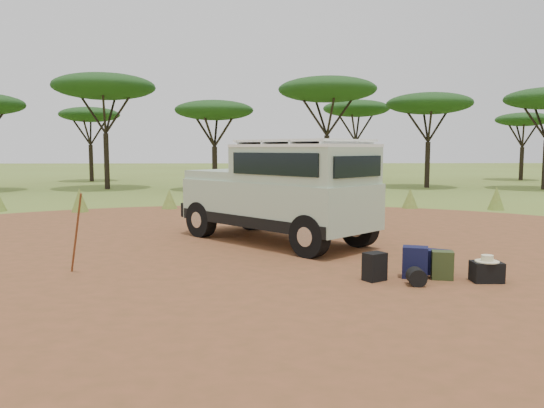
{
  "coord_description": "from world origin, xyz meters",
  "views": [
    {
      "loc": [
        0.23,
        -10.48,
        2.24
      ],
      "look_at": [
        0.59,
        1.29,
        1.0
      ],
      "focal_mm": 35.0,
      "sensor_mm": 36.0,
      "label": 1
    }
  ],
  "objects_px": {
    "walking_staff": "(76,233)",
    "safari_vehicle": "(281,194)",
    "backpack_olive": "(442,265)",
    "hard_case": "(487,272)",
    "backpack_navy": "(415,262)",
    "backpack_black": "(375,267)",
    "duffel_navy": "(438,263)"
  },
  "relations": [
    {
      "from": "duffel_navy",
      "to": "backpack_olive",
      "type": "bearing_deg",
      "value": -69.25
    },
    {
      "from": "backpack_navy",
      "to": "hard_case",
      "type": "distance_m",
      "value": 1.17
    },
    {
      "from": "backpack_navy",
      "to": "backpack_olive",
      "type": "bearing_deg",
      "value": 3.57
    },
    {
      "from": "backpack_olive",
      "to": "hard_case",
      "type": "distance_m",
      "value": 0.72
    },
    {
      "from": "backpack_black",
      "to": "safari_vehicle",
      "type": "bearing_deg",
      "value": 78.89
    },
    {
      "from": "duffel_navy",
      "to": "hard_case",
      "type": "bearing_deg",
      "value": -11.43
    },
    {
      "from": "backpack_black",
      "to": "hard_case",
      "type": "xyz_separation_m",
      "value": [
        1.87,
        -0.14,
        -0.07
      ]
    },
    {
      "from": "duffel_navy",
      "to": "hard_case",
      "type": "xyz_separation_m",
      "value": [
        0.65,
        -0.53,
        -0.05
      ]
    },
    {
      "from": "safari_vehicle",
      "to": "backpack_navy",
      "type": "distance_m",
      "value": 4.26
    },
    {
      "from": "safari_vehicle",
      "to": "backpack_black",
      "type": "height_order",
      "value": "safari_vehicle"
    },
    {
      "from": "backpack_navy",
      "to": "duffel_navy",
      "type": "distance_m",
      "value": 0.53
    },
    {
      "from": "backpack_black",
      "to": "backpack_navy",
      "type": "relative_size",
      "value": 0.88
    },
    {
      "from": "backpack_black",
      "to": "backpack_olive",
      "type": "relative_size",
      "value": 0.99
    },
    {
      "from": "backpack_black",
      "to": "duffel_navy",
      "type": "bearing_deg",
      "value": -14.17
    },
    {
      "from": "safari_vehicle",
      "to": "backpack_navy",
      "type": "xyz_separation_m",
      "value": [
        2.15,
        -3.57,
        -0.9
      ]
    },
    {
      "from": "backpack_olive",
      "to": "duffel_navy",
      "type": "relative_size",
      "value": 1.11
    },
    {
      "from": "hard_case",
      "to": "safari_vehicle",
      "type": "bearing_deg",
      "value": 130.74
    },
    {
      "from": "walking_staff",
      "to": "backpack_black",
      "type": "xyz_separation_m",
      "value": [
        5.21,
        -0.68,
        -0.49
      ]
    },
    {
      "from": "hard_case",
      "to": "backpack_olive",
      "type": "bearing_deg",
      "value": 164.35
    },
    {
      "from": "walking_staff",
      "to": "safari_vehicle",
      "type": "bearing_deg",
      "value": -7.88
    },
    {
      "from": "walking_staff",
      "to": "backpack_black",
      "type": "relative_size",
      "value": 3.12
    },
    {
      "from": "backpack_olive",
      "to": "hard_case",
      "type": "bearing_deg",
      "value": -2.67
    },
    {
      "from": "backpack_black",
      "to": "duffel_navy",
      "type": "relative_size",
      "value": 1.09
    },
    {
      "from": "backpack_navy",
      "to": "duffel_navy",
      "type": "height_order",
      "value": "backpack_navy"
    },
    {
      "from": "safari_vehicle",
      "to": "hard_case",
      "type": "distance_m",
      "value": 5.17
    },
    {
      "from": "backpack_navy",
      "to": "duffel_navy",
      "type": "relative_size",
      "value": 1.24
    },
    {
      "from": "walking_staff",
      "to": "backpack_olive",
      "type": "bearing_deg",
      "value": -52.25
    },
    {
      "from": "backpack_navy",
      "to": "backpack_olive",
      "type": "height_order",
      "value": "backpack_navy"
    },
    {
      "from": "backpack_black",
      "to": "walking_staff",
      "type": "bearing_deg",
      "value": 140.78
    },
    {
      "from": "safari_vehicle",
      "to": "backpack_olive",
      "type": "distance_m",
      "value": 4.59
    },
    {
      "from": "backpack_olive",
      "to": "safari_vehicle",
      "type": "bearing_deg",
      "value": 138.69
    },
    {
      "from": "safari_vehicle",
      "to": "duffel_navy",
      "type": "distance_m",
      "value": 4.37
    }
  ]
}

